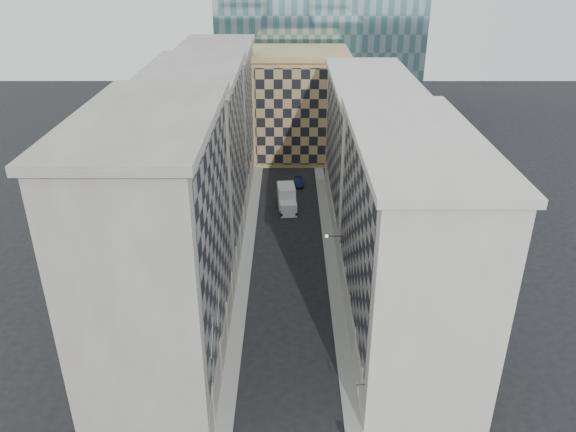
{
  "coord_description": "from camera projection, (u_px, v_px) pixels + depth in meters",
  "views": [
    {
      "loc": [
        -0.04,
        -30.68,
        35.28
      ],
      "look_at": [
        -0.07,
        14.46,
        13.31
      ],
      "focal_mm": 35.0,
      "sensor_mm": 36.0,
      "label": 1
    }
  ],
  "objects": [
    {
      "name": "bldg_right_b",
      "position": [
        368.0,
        151.0,
        76.48
      ],
      "size": [
        10.8,
        28.8,
        19.7
      ],
      "color": "beige",
      "rests_on": "ground"
    },
    {
      "name": "shop_sign",
      "position": [
        358.0,
        388.0,
        44.04
      ],
      "size": [
        0.73,
        0.64,
        0.72
      ],
      "rotation": [
        0.0,
        0.0,
        0.05
      ],
      "color": "black",
      "rests_on": "ground"
    },
    {
      "name": "sidewalk_east",
      "position": [
        331.0,
        257.0,
        69.97
      ],
      "size": [
        1.5,
        100.0,
        0.15
      ],
      "primitive_type": "cube",
      "color": "gray",
      "rests_on": "ground"
    },
    {
      "name": "sidewalk_west",
      "position": [
        247.0,
        257.0,
        69.97
      ],
      "size": [
        1.5,
        100.0,
        0.15
      ],
      "primitive_type": "cube",
      "color": "gray",
      "rests_on": "ground"
    },
    {
      "name": "box_truck",
      "position": [
        287.0,
        199.0,
        82.39
      ],
      "size": [
        3.03,
        6.23,
        3.3
      ],
      "rotation": [
        0.0,
        0.0,
        0.1
      ],
      "color": "white",
      "rests_on": "ground"
    },
    {
      "name": "tan_block",
      "position": [
        300.0,
        105.0,
        99.95
      ],
      "size": [
        16.8,
        14.8,
        18.8
      ],
      "color": "tan",
      "rests_on": "ground"
    },
    {
      "name": "bldg_right_a",
      "position": [
        406.0,
        242.0,
        51.99
      ],
      "size": [
        10.8,
        26.8,
        20.7
      ],
      "color": "beige",
      "rests_on": "ground"
    },
    {
      "name": "flagpoles_left",
      "position": [
        215.0,
        322.0,
        44.93
      ],
      "size": [
        0.1,
        6.33,
        2.33
      ],
      "color": "gray",
      "rests_on": "ground"
    },
    {
      "name": "bldg_left_c",
      "position": [
        219.0,
        117.0,
        87.75
      ],
      "size": [
        10.8,
        22.8,
        21.7
      ],
      "color": "gray",
      "rests_on": "ground"
    },
    {
      "name": "bracket_lamp",
      "position": [
        328.0,
        236.0,
        61.89
      ],
      "size": [
        1.98,
        0.36,
        0.36
      ],
      "color": "black",
      "rests_on": "ground"
    },
    {
      "name": "bldg_left_b",
      "position": [
        199.0,
        164.0,
        67.75
      ],
      "size": [
        10.8,
        22.8,
        22.7
      ],
      "color": "gray",
      "rests_on": "ground"
    },
    {
      "name": "dark_car",
      "position": [
        299.0,
        182.0,
        90.64
      ],
      "size": [
        1.39,
        3.78,
        1.24
      ],
      "primitive_type": "imported",
      "rotation": [
        0.0,
        0.0,
        0.02
      ],
      "color": "#0E1335",
      "rests_on": "ground"
    },
    {
      "name": "bldg_left_a",
      "position": [
        161.0,
        249.0,
        47.75
      ],
      "size": [
        10.8,
        22.8,
        23.7
      ],
      "color": "gray",
      "rests_on": "ground"
    }
  ]
}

